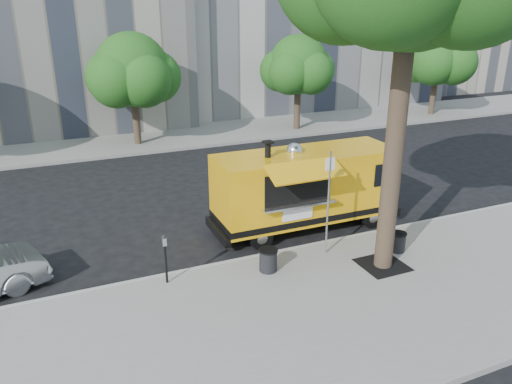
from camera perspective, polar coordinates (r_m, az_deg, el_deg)
ground at (r=15.14m, az=-0.21°, el=-6.04°), size 120.00×120.00×0.00m
sidewalk at (r=12.03m, az=7.57°, el=-13.52°), size 60.00×6.00×0.15m
curb at (r=14.35m, az=1.27°, el=-7.30°), size 60.00×0.14×0.16m
far_sidewalk at (r=27.31m, az=-11.55°, el=5.93°), size 60.00×5.00×0.15m
tree_well at (r=14.14m, az=14.25°, el=-8.07°), size 1.20×1.20×0.02m
far_tree_b at (r=25.68m, az=-13.99°, el=13.38°), size 3.60×3.60×5.50m
far_tree_c at (r=28.36m, az=4.87°, el=14.29°), size 3.24×3.24×5.21m
far_tree_d at (r=34.35m, az=20.09°, el=14.54°), size 3.78×3.78×5.64m
sign_post at (r=13.80m, az=8.27°, el=-0.60°), size 0.28×0.06×3.00m
parking_meter at (r=12.72m, az=-10.34°, el=-6.90°), size 0.11×0.11×1.33m
food_truck at (r=15.78m, az=5.68°, el=0.57°), size 6.14×2.83×3.00m
trash_bin_left at (r=13.30m, az=1.40°, el=-7.71°), size 0.51×0.51×0.62m
trash_bin_right at (r=14.88m, az=15.90°, el=-5.43°), size 0.47×0.47×0.57m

